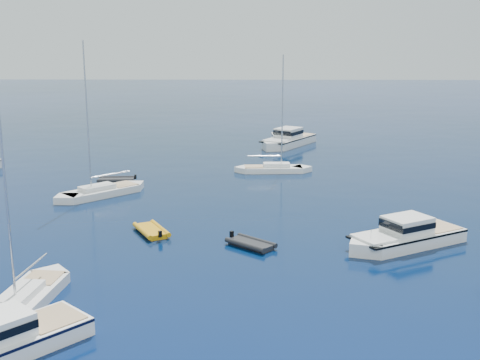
{
  "coord_description": "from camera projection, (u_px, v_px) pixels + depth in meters",
  "views": [
    {
      "loc": [
        -3.46,
        -25.0,
        14.0
      ],
      "look_at": [
        -4.38,
        25.8,
        2.2
      ],
      "focal_mm": 44.9,
      "sensor_mm": 36.0,
      "label": 1
    }
  ],
  "objects": [
    {
      "name": "sailboat_mid_l",
      "position": [
        101.0,
        196.0,
        55.66
      ],
      "size": [
        8.88,
        8.85,
        14.63
      ],
      "primitive_type": null,
      "rotation": [
        0.0,
        0.0,
        2.35
      ],
      "color": "silver",
      "rests_on": "ground"
    },
    {
      "name": "tender_grey_near",
      "position": [
        251.0,
        247.0,
        41.83
      ],
      "size": [
        4.06,
        3.91,
        0.95
      ],
      "primitive_type": null,
      "rotation": [
        0.0,
        0.0,
        3.99
      ],
      "color": "black",
      "rests_on": "ground"
    },
    {
      "name": "sailboat_centre",
      "position": [
        273.0,
        172.0,
        65.76
      ],
      "size": [
        9.05,
        2.81,
        13.13
      ],
      "primitive_type": null,
      "rotation": [
        0.0,
        0.0,
        4.77
      ],
      "color": "white",
      "rests_on": "ground"
    },
    {
      "name": "ground",
      "position": [
        325.0,
        354.0,
        27.45
      ],
      "size": [
        400.0,
        400.0,
        0.0
      ],
      "primitive_type": "plane",
      "color": "#091A55",
      "rests_on": "ground"
    },
    {
      "name": "motor_cruiser_horizon",
      "position": [
        283.0,
        142.0,
        85.26
      ],
      "size": [
        3.1,
        8.7,
        2.25
      ],
      "primitive_type": null,
      "rotation": [
        0.0,
        0.0,
        3.2
      ],
      "color": "white",
      "rests_on": "ground"
    },
    {
      "name": "motor_cruiser_centre",
      "position": [
        404.0,
        246.0,
        42.04
      ],
      "size": [
        10.34,
        7.72,
        2.66
      ],
      "primitive_type": null,
      "rotation": [
        0.0,
        0.0,
        2.09
      ],
      "color": "silver",
      "rests_on": "ground"
    },
    {
      "name": "sailboat_fore",
      "position": [
        25.0,
        305.0,
        32.61
      ],
      "size": [
        3.34,
        9.72,
        14.02
      ],
      "primitive_type": null,
      "rotation": [
        0.0,
        0.0,
        3.05
      ],
      "color": "silver",
      "rests_on": "ground"
    },
    {
      "name": "tender_yellow",
      "position": [
        151.0,
        233.0,
        44.75
      ],
      "size": [
        3.71,
        4.45,
        0.95
      ],
      "primitive_type": null,
      "rotation": [
        0.0,
        0.0,
        0.49
      ],
      "color": "#CC8C0C",
      "rests_on": "ground"
    },
    {
      "name": "tender_grey_far",
      "position": [
        116.0,
        182.0,
        61.02
      ],
      "size": [
        4.05,
        2.42,
        0.95
      ],
      "primitive_type": null,
      "rotation": [
        0.0,
        0.0,
        1.65
      ],
      "color": "black",
      "rests_on": "ground"
    },
    {
      "name": "motor_cruiser_distant",
      "position": [
        287.0,
        146.0,
        82.16
      ],
      "size": [
        9.32,
        12.0,
        3.11
      ],
      "primitive_type": null,
      "rotation": [
        0.0,
        0.0,
        2.59
      ],
      "color": "silver",
      "rests_on": "ground"
    }
  ]
}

